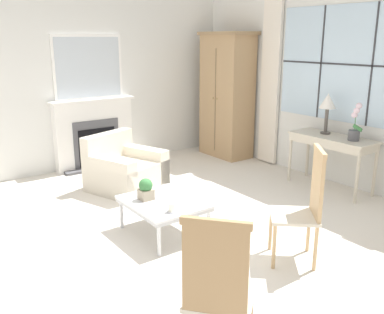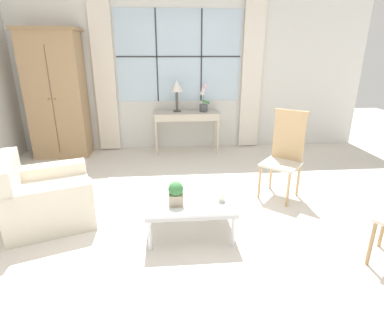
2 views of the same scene
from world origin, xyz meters
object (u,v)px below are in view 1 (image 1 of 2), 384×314
Objects in this scene: console_table at (332,142)px; armchair_upholstered at (125,171)px; table_lamp at (328,103)px; side_chair_wooden at (306,201)px; fireplace at (94,126)px; coffee_table at (164,204)px; accent_chair_wooden at (218,285)px; potted_orchid at (355,127)px; potted_plant_small at (146,189)px; armoire at (227,95)px; pillar_candle at (171,208)px.

armchair_upholstered is at bearing -126.05° from console_table.
table_lamp reaches higher than side_chair_wooden.
fireplace reaches higher than side_chair_wooden.
accent_chair_wooden is at bearing -22.80° from coffee_table.
potted_orchid is (0.49, -0.05, -0.25)m from table_lamp.
armchair_upholstered reaches higher than potted_plant_small.
potted_plant_small is (-0.30, -2.87, -0.17)m from console_table.
armoire is 3.81m from pillar_candle.
potted_orchid is at bearing -5.30° from table_lamp.
potted_orchid is at bearing 80.24° from coffee_table.
pillar_candle is at bearing -18.30° from coffee_table.
potted_orchid is 2.85m from coffee_table.
armoire is 2.03× the size of accent_chair_wooden.
armchair_upholstered is (0.55, -2.38, -0.85)m from armoire.
console_table is at bearing 93.35° from pillar_candle.
armoire is at bearing 124.88° from potted_plant_small.
table_lamp is at bearing 87.58° from potted_plant_small.
table_lamp is 2.92m from coffee_table.
fireplace is at bearing 169.99° from pillar_candle.
table_lamp is 2.41× the size of potted_plant_small.
console_table is 2.27m from side_chair_wooden.
armoire is at bearing 150.50° from side_chair_wooden.
console_table is (2.29, 0.01, -0.43)m from armoire.
armoire is 1.82× the size of console_table.
console_table reaches higher than pillar_candle.
pillar_candle is (3.19, -0.56, -0.27)m from fireplace.
table_lamp reaches higher than console_table.
coffee_table is (-1.90, 0.80, -0.25)m from accent_chair_wooden.
table_lamp is at bearing 57.39° from armchair_upholstered.
side_chair_wooden is (1.33, -2.01, -0.59)m from table_lamp.
fireplace is at bearing 175.09° from armchair_upholstered.
pillar_candle is at bearing -49.05° from armoire.
armoire reaches higher than pillar_candle.
fireplace is 3.72× the size of table_lamp.
potted_plant_small is (1.99, -2.86, -0.60)m from armoire.
console_table is 2.76m from coffee_table.
side_chair_wooden is 1.72m from potted_plant_small.
console_table is 1.34× the size of coffee_table.
console_table reaches higher than potted_plant_small.
accent_chair_wooden is at bearing -17.99° from potted_plant_small.
accent_chair_wooden is (0.59, -1.58, -0.02)m from side_chair_wooden.
armoire is 2.12m from table_lamp.
fireplace is at bearing -142.99° from console_table.
armoire is 2.62m from potted_orchid.
side_chair_wooden reaches higher than coffee_table.
armoire reaches higher than potted_plant_small.
table_lamp is 3.01m from potted_plant_small.
potted_orchid is 3.24m from armchair_upholstered.
console_table is 11.14× the size of pillar_candle.
potted_plant_small is at bearing -176.37° from pillar_candle.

